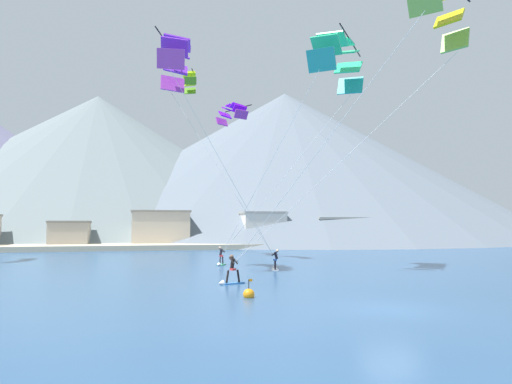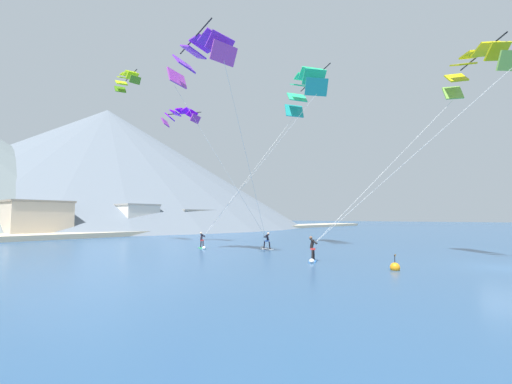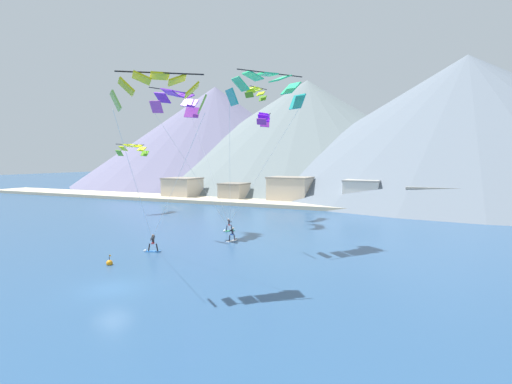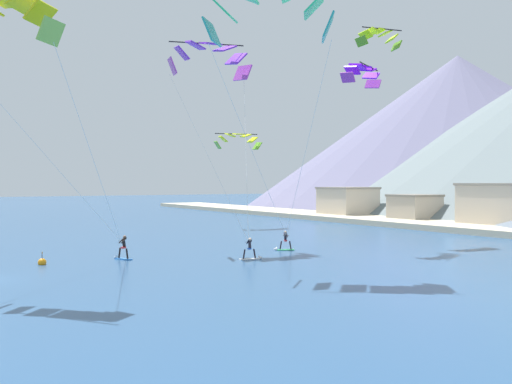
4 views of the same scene
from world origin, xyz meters
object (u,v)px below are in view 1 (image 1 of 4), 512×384
(kitesurfer_mid_center, at_px, (221,260))
(parafoil_kite_distant_low_drift, at_px, (190,80))
(parafoil_kite_near_lead, at_px, (175,58))
(parafoil_kite_mid_center, at_px, (338,57))
(race_marker_buoy, at_px, (249,294))
(kitesurfer_near_trail, at_px, (230,275))
(kitesurfer_near_lead, at_px, (275,264))
(parafoil_kite_distant_mid_solo, at_px, (232,112))
(parafoil_kite_near_trail, at_px, (437,4))

(kitesurfer_mid_center, relative_size, parafoil_kite_distant_low_drift, 0.37)
(parafoil_kite_near_lead, height_order, parafoil_kite_mid_center, parafoil_kite_mid_center)
(parafoil_kite_distant_low_drift, bearing_deg, race_marker_buoy, -90.40)
(kitesurfer_near_trail, bearing_deg, parafoil_kite_near_lead, 107.57)
(parafoil_kite_mid_center, xyz_separation_m, race_marker_buoy, (-9.87, -11.92, -16.45))
(kitesurfer_near_lead, bearing_deg, kitesurfer_near_trail, -122.24)
(parafoil_kite_distant_mid_solo, distance_m, race_marker_buoy, 29.35)
(parafoil_kite_mid_center, distance_m, race_marker_buoy, 22.59)
(parafoil_kite_near_lead, bearing_deg, kitesurfer_near_trail, -72.43)
(parafoil_kite_near_lead, relative_size, parafoil_kite_near_trail, 1.18)
(kitesurfer_near_lead, xyz_separation_m, race_marker_buoy, (-5.18, -13.54, -0.30))
(kitesurfer_mid_center, distance_m, parafoil_kite_near_trail, 26.64)
(parafoil_kite_near_trail, distance_m, race_marker_buoy, 16.61)
(kitesurfer_mid_center, height_order, parafoil_kite_distant_low_drift, parafoil_kite_distant_low_drift)
(kitesurfer_near_trail, relative_size, parafoil_kite_mid_center, 0.11)
(kitesurfer_near_lead, xyz_separation_m, parafoil_kite_distant_low_drift, (-4.96, 17.04, 18.99))
(parafoil_kite_distant_low_drift, distance_m, parafoil_kite_distant_mid_solo, 8.09)
(kitesurfer_near_trail, relative_size, parafoil_kite_near_lead, 0.11)
(parafoil_kite_near_trail, height_order, parafoil_kite_distant_mid_solo, parafoil_kite_distant_mid_solo)
(parafoil_kite_mid_center, height_order, race_marker_buoy, parafoil_kite_mid_center)
(kitesurfer_mid_center, height_order, parafoil_kite_distant_mid_solo, parafoil_kite_distant_mid_solo)
(parafoil_kite_near_trail, height_order, race_marker_buoy, parafoil_kite_near_trail)
(kitesurfer_near_trail, height_order, race_marker_buoy, kitesurfer_near_trail)
(kitesurfer_near_trail, height_order, parafoil_kite_mid_center, parafoil_kite_mid_center)
(parafoil_kite_distant_mid_solo, bearing_deg, parafoil_kite_mid_center, -65.92)
(kitesurfer_near_lead, relative_size, parafoil_kite_distant_mid_solo, 0.37)
(kitesurfer_near_trail, xyz_separation_m, race_marker_buoy, (-0.10, -5.49, -0.40))
(parafoil_kite_near_lead, relative_size, parafoil_kite_distant_mid_solo, 3.36)
(parafoil_kite_distant_low_drift, bearing_deg, parafoil_kite_distant_mid_solo, -55.51)
(kitesurfer_near_lead, bearing_deg, parafoil_kite_near_trail, -79.10)
(parafoil_kite_near_lead, xyz_separation_m, parafoil_kite_distant_mid_solo, (6.59, 11.06, -1.36))
(parafoil_kite_near_trail, distance_m, parafoil_kite_distant_mid_solo, 28.81)
(parafoil_kite_near_trail, bearing_deg, parafoil_kite_mid_center, 84.61)
(parafoil_kite_distant_mid_solo, bearing_deg, kitesurfer_mid_center, -108.96)
(kitesurfer_near_lead, height_order, parafoil_kite_distant_mid_solo, parafoil_kite_distant_mid_solo)
(parafoil_kite_near_trail, xyz_separation_m, race_marker_buoy, (-8.43, 3.36, -13.91))
(parafoil_kite_distant_low_drift, xyz_separation_m, parafoil_kite_distant_mid_solo, (3.77, -5.49, -4.60))
(kitesurfer_near_lead, distance_m, kitesurfer_mid_center, 6.07)
(parafoil_kite_mid_center, bearing_deg, race_marker_buoy, -129.65)
(kitesurfer_mid_center, xyz_separation_m, parafoil_kite_near_trail, (6.70, -21.90, 13.61))
(kitesurfer_near_lead, height_order, kitesurfer_mid_center, kitesurfer_mid_center)
(parafoil_kite_near_lead, relative_size, parafoil_kite_mid_center, 0.97)
(parafoil_kite_distant_mid_solo, relative_size, race_marker_buoy, 4.74)
(kitesurfer_mid_center, xyz_separation_m, race_marker_buoy, (-1.73, -18.53, -0.30))
(parafoil_kite_distant_mid_solo, bearing_deg, parafoil_kite_near_trail, -81.12)
(race_marker_buoy, bearing_deg, parafoil_kite_mid_center, 50.35)
(kitesurfer_mid_center, distance_m, parafoil_kite_distant_mid_solo, 15.98)
(parafoil_kite_mid_center, relative_size, race_marker_buoy, 16.35)
(parafoil_kite_near_trail, bearing_deg, kitesurfer_near_trail, 133.26)
(parafoil_kite_mid_center, relative_size, parafoil_kite_distant_mid_solo, 3.45)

